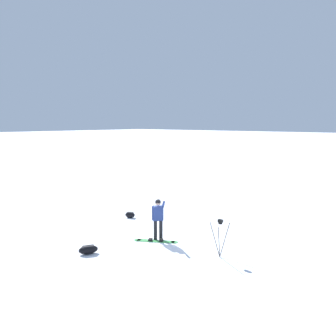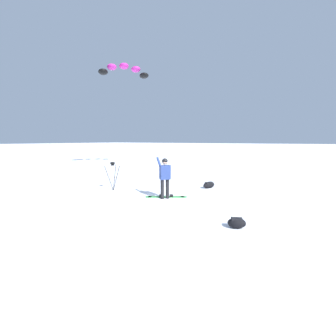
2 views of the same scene
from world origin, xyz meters
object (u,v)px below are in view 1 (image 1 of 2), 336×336
object	(u,v)px
camera_tripod	(220,230)
gear_bag_small	(130,215)
snowboarder	(158,215)
gear_bag_large	(88,249)
snowboard	(156,241)

from	to	relation	value
camera_tripod	gear_bag_small	distance (m)	6.33
snowboarder	camera_tripod	xyz separation A→B (m)	(0.02, -2.86, -0.04)
gear_bag_large	gear_bag_small	world-z (taller)	gear_bag_large
gear_bag_large	snowboard	bearing A→B (deg)	-20.30
camera_tripod	gear_bag_small	xyz separation A→B (m)	(1.52, 6.09, -0.81)
snowboard	camera_tripod	bearing A→B (deg)	-85.31
gear_bag_small	gear_bag_large	bearing A→B (deg)	-151.21
snowboarder	gear_bag_small	distance (m)	3.68
snowboarder	snowboard	distance (m)	1.00
camera_tripod	gear_bag_small	size ratio (longest dim) A/B	2.38
snowboard	camera_tripod	size ratio (longest dim) A/B	1.15
snowboard	camera_tripod	distance (m)	2.96
camera_tripod	snowboarder	bearing A→B (deg)	90.34
snowboarder	gear_bag_small	size ratio (longest dim) A/B	2.95
snowboarder	snowboard	world-z (taller)	snowboarder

